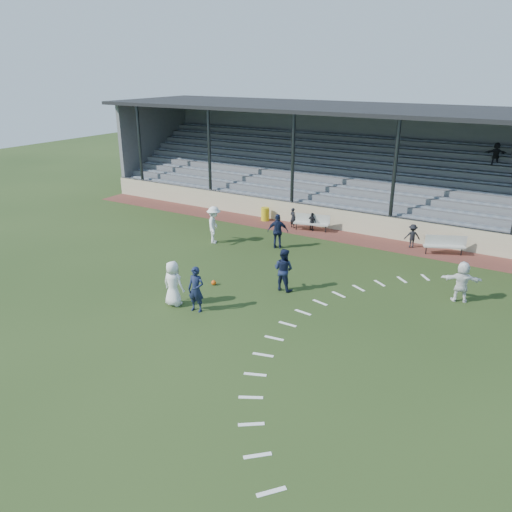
{
  "coord_description": "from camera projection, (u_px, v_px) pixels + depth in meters",
  "views": [
    {
      "loc": [
        10.18,
        -14.43,
        8.79
      ],
      "look_at": [
        0.0,
        2.5,
        1.3
      ],
      "focal_mm": 35.0,
      "sensor_mm": 36.0,
      "label": 1
    }
  ],
  "objects": [
    {
      "name": "penalty_arc",
      "position": [
        319.0,
        333.0,
        17.6
      ],
      "size": [
        3.89,
        14.63,
        0.01
      ],
      "color": "white",
      "rests_on": "ground"
    },
    {
      "name": "player_white_lead",
      "position": [
        173.0,
        284.0,
        19.39
      ],
      "size": [
        0.91,
        0.62,
        1.82
      ],
      "primitive_type": "imported",
      "rotation": [
        0.0,
        0.0,
        3.18
      ],
      "color": "white",
      "rests_on": "ground"
    },
    {
      "name": "sub_right",
      "position": [
        412.0,
        236.0,
        25.73
      ],
      "size": [
        0.92,
        0.75,
        1.24
      ],
      "primitive_type": "imported",
      "rotation": [
        0.0,
        0.0,
        3.57
      ],
      "color": "black",
      "rests_on": "cinder_track"
    },
    {
      "name": "sub_left_near",
      "position": [
        293.0,
        218.0,
        28.91
      ],
      "size": [
        0.5,
        0.41,
        1.19
      ],
      "primitive_type": "imported",
      "rotation": [
        0.0,
        0.0,
        2.79
      ],
      "color": "black",
      "rests_on": "cinder_track"
    },
    {
      "name": "trash_bin",
      "position": [
        265.0,
        214.0,
        30.36
      ],
      "size": [
        0.5,
        0.5,
        0.8
      ],
      "primitive_type": "cylinder",
      "color": "gold",
      "rests_on": "cinder_track"
    },
    {
      "name": "ground",
      "position": [
        223.0,
        306.0,
        19.58
      ],
      "size": [
        90.0,
        90.0,
        0.0
      ],
      "primitive_type": "plane",
      "color": "#273B18",
      "rests_on": "ground"
    },
    {
      "name": "retaining_wall",
      "position": [
        337.0,
        220.0,
        28.63
      ],
      "size": [
        34.0,
        0.18,
        1.2
      ],
      "primitive_type": "cube",
      "color": "#C2B995",
      "rests_on": "ground"
    },
    {
      "name": "player_navy_lead",
      "position": [
        196.0,
        289.0,
        18.91
      ],
      "size": [
        0.71,
        0.52,
        1.79
      ],
      "primitive_type": "imported",
      "rotation": [
        0.0,
        0.0,
        0.14
      ],
      "color": "#151E3B",
      "rests_on": "ground"
    },
    {
      "name": "football",
      "position": [
        214.0,
        283.0,
        21.47
      ],
      "size": [
        0.21,
        0.21,
        0.21
      ],
      "primitive_type": "sphere",
      "color": "#F0560E",
      "rests_on": "ground"
    },
    {
      "name": "cinder_track",
      "position": [
        329.0,
        234.0,
        27.99
      ],
      "size": [
        34.0,
        2.0,
        0.02
      ],
      "primitive_type": "cube",
      "color": "brown",
      "rests_on": "ground"
    },
    {
      "name": "player_navy_wing",
      "position": [
        278.0,
        231.0,
        25.59
      ],
      "size": [
        1.15,
        0.84,
        1.81
      ],
      "primitive_type": "imported",
      "rotation": [
        0.0,
        0.0,
        3.57
      ],
      "color": "#151E3B",
      "rests_on": "ground"
    },
    {
      "name": "bench_left",
      "position": [
        312.0,
        221.0,
        28.41
      ],
      "size": [
        2.04,
        0.92,
        0.95
      ],
      "rotation": [
        0.0,
        0.0,
        0.24
      ],
      "color": "beige",
      "rests_on": "cinder_track"
    },
    {
      "name": "player_white_wing",
      "position": [
        214.0,
        225.0,
        26.33
      ],
      "size": [
        1.26,
        1.48,
        1.99
      ],
      "primitive_type": "imported",
      "rotation": [
        0.0,
        0.0,
        2.07
      ],
      "color": "white",
      "rests_on": "ground"
    },
    {
      "name": "sub_left_far",
      "position": [
        312.0,
        222.0,
        28.42
      ],
      "size": [
        0.66,
        0.42,
        1.05
      ],
      "primitive_type": "imported",
      "rotation": [
        0.0,
        0.0,
        2.86
      ],
      "color": "black",
      "rests_on": "cinder_track"
    },
    {
      "name": "bench_right",
      "position": [
        445.0,
        243.0,
        24.82
      ],
      "size": [
        1.99,
        1.24,
        0.95
      ],
      "rotation": [
        0.0,
        0.0,
        0.42
      ],
      "color": "beige",
      "rests_on": "cinder_track"
    },
    {
      "name": "grandstand",
      "position": [
        367.0,
        177.0,
        31.83
      ],
      "size": [
        34.6,
        9.0,
        6.61
      ],
      "color": "slate",
      "rests_on": "ground"
    },
    {
      "name": "player_white_back",
      "position": [
        462.0,
        282.0,
        19.74
      ],
      "size": [
        1.64,
        0.95,
        1.69
      ],
      "primitive_type": "imported",
      "rotation": [
        0.0,
        0.0,
        3.45
      ],
      "color": "white",
      "rests_on": "ground"
    },
    {
      "name": "player_navy_mid",
      "position": [
        283.0,
        270.0,
        20.74
      ],
      "size": [
        0.92,
        0.73,
        1.82
      ],
      "primitive_type": "imported",
      "rotation": [
        0.0,
        0.0,
        3.09
      ],
      "color": "#151E3B",
      "rests_on": "ground"
    }
  ]
}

